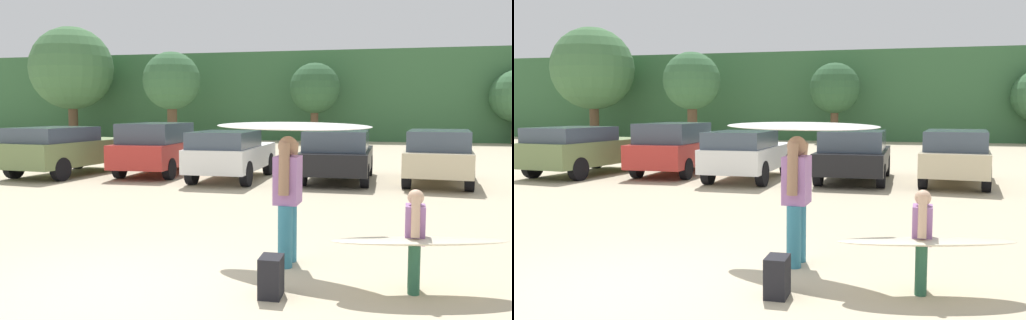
% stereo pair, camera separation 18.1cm
% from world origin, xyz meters
% --- Properties ---
extents(ground_plane, '(120.00, 120.00, 0.00)m').
position_xyz_m(ground_plane, '(0.00, 0.00, 0.00)').
color(ground_plane, '#C1B293').
extents(hillside_ridge, '(108.00, 12.00, 5.94)m').
position_xyz_m(hillside_ridge, '(0.00, 35.94, 2.97)').
color(hillside_ridge, '#38663D').
rests_on(hillside_ridge, ground_plane).
extents(tree_right, '(5.43, 5.43, 7.51)m').
position_xyz_m(tree_right, '(-16.79, 26.75, 4.77)').
color(tree_right, brown).
rests_on(tree_right, ground_plane).
extents(tree_center, '(3.61, 3.61, 5.67)m').
position_xyz_m(tree_center, '(-9.59, 26.27, 3.82)').
color(tree_center, brown).
rests_on(tree_center, ground_plane).
extents(tree_center_right, '(3.12, 3.12, 4.96)m').
position_xyz_m(tree_center_right, '(-0.82, 27.86, 3.36)').
color(tree_center_right, brown).
rests_on(tree_center_right, ground_plane).
extents(parked_car_olive_green, '(2.46, 4.58, 1.53)m').
position_xyz_m(parked_car_olive_green, '(-6.64, 9.68, 0.82)').
color(parked_car_olive_green, '#6B7F4C').
rests_on(parked_car_olive_green, ground_plane).
extents(parked_car_red, '(1.82, 4.61, 1.64)m').
position_xyz_m(parked_car_red, '(-3.81, 10.61, 0.85)').
color(parked_car_red, '#B72D28').
rests_on(parked_car_red, ground_plane).
extents(parked_car_white, '(1.84, 4.16, 1.45)m').
position_xyz_m(parked_car_white, '(-1.22, 9.58, 0.79)').
color(parked_car_white, white).
rests_on(parked_car_white, ground_plane).
extents(parked_car_black, '(1.97, 4.08, 1.47)m').
position_xyz_m(parked_car_black, '(1.84, 10.04, 0.77)').
color(parked_car_black, black).
rests_on(parked_car_black, ground_plane).
extents(parked_car_champagne, '(2.19, 4.35, 1.50)m').
position_xyz_m(parked_car_champagne, '(4.62, 10.13, 0.81)').
color(parked_car_champagne, beige).
rests_on(parked_car_champagne, ground_plane).
extents(person_adult, '(0.33, 0.77, 1.71)m').
position_xyz_m(person_adult, '(1.77, 1.48, 0.96)').
color(person_adult, teal).
rests_on(person_adult, ground_plane).
extents(person_child, '(0.23, 0.48, 1.17)m').
position_xyz_m(person_child, '(3.34, 0.73, 0.66)').
color(person_child, '#26593F').
rests_on(person_child, ground_plane).
extents(surfboard_white, '(2.38, 1.35, 0.14)m').
position_xyz_m(surfboard_white, '(1.76, 1.60, 1.84)').
color(surfboard_white, white).
extents(surfboard_cream, '(2.07, 1.00, 0.12)m').
position_xyz_m(surfboard_cream, '(3.39, 0.65, 0.60)').
color(surfboard_cream, beige).
extents(backpack_dropped, '(0.24, 0.34, 0.45)m').
position_xyz_m(backpack_dropped, '(1.80, 0.22, 0.22)').
color(backpack_dropped, black).
rests_on(backpack_dropped, ground_plane).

